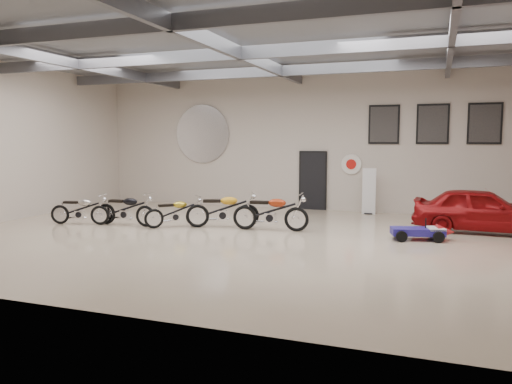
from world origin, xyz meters
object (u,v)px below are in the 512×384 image
(motorcycle_silver, at_px, (80,209))
(motorcycle_black, at_px, (125,209))
(motorcycle_yellow, at_px, (223,209))
(vintage_car, at_px, (482,210))
(go_kart, at_px, (423,229))
(motorcycle_gold, at_px, (175,212))
(motorcycle_red, at_px, (270,211))
(banner_stand, at_px, (369,190))

(motorcycle_silver, relative_size, motorcycle_black, 0.93)
(motorcycle_yellow, distance_m, vintage_car, 7.31)
(go_kart, bearing_deg, motorcycle_black, 170.41)
(motorcycle_silver, relative_size, motorcycle_gold, 1.02)
(motorcycle_black, relative_size, vintage_car, 0.53)
(motorcycle_yellow, xyz_separation_m, motorcycle_red, (1.49, -0.02, 0.01))
(motorcycle_silver, bearing_deg, motorcycle_red, -3.97)
(motorcycle_black, xyz_separation_m, motorcycle_yellow, (2.88, 0.71, 0.04))
(motorcycle_silver, bearing_deg, motorcycle_gold, -2.56)
(motorcycle_red, height_order, vintage_car, vintage_car)
(banner_stand, height_order, vintage_car, banner_stand)
(go_kart, bearing_deg, motorcycle_silver, 171.62)
(banner_stand, xyz_separation_m, vintage_car, (3.40, -2.41, -0.22))
(banner_stand, relative_size, vintage_car, 0.46)
(motorcycle_gold, bearing_deg, motorcycle_red, -35.36)
(motorcycle_silver, xyz_separation_m, motorcycle_gold, (2.94, 0.60, -0.01))
(go_kart, distance_m, vintage_car, 2.29)
(motorcycle_red, bearing_deg, vintage_car, 10.24)
(banner_stand, distance_m, motorcycle_red, 4.74)
(banner_stand, distance_m, go_kart, 4.58)
(banner_stand, distance_m, motorcycle_yellow, 5.57)
(motorcycle_red, xyz_separation_m, vintage_car, (5.61, 1.76, 0.07))
(motorcycle_silver, xyz_separation_m, go_kart, (9.90, 1.08, -0.18))
(motorcycle_silver, distance_m, motorcycle_gold, 3.00)
(motorcycle_gold, bearing_deg, banner_stand, -1.53)
(motorcycle_silver, relative_size, motorcycle_yellow, 0.86)
(motorcycle_silver, xyz_separation_m, vintage_car, (11.39, 2.79, 0.15))
(go_kart, bearing_deg, motorcycle_yellow, 165.73)
(motorcycle_gold, height_order, motorcycle_red, motorcycle_red)
(motorcycle_silver, bearing_deg, vintage_car, -0.27)
(motorcycle_black, height_order, motorcycle_gold, motorcycle_black)
(vintage_car, bearing_deg, motorcycle_gold, 107.13)
(banner_stand, xyz_separation_m, motorcycle_yellow, (-3.70, -4.16, -0.30))
(motorcycle_black, distance_m, go_kart, 8.53)
(motorcycle_silver, relative_size, motorcycle_red, 0.85)
(motorcycle_yellow, relative_size, vintage_car, 0.58)
(motorcycle_silver, distance_m, motorcycle_red, 5.87)
(motorcycle_silver, xyz_separation_m, motorcycle_red, (5.78, 1.03, 0.09))
(motorcycle_gold, bearing_deg, vintage_car, -29.39)
(vintage_car, bearing_deg, motorcycle_red, 110.03)
(motorcycle_black, height_order, motorcycle_yellow, motorcycle_yellow)
(motorcycle_red, bearing_deg, motorcycle_silver, -177.16)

